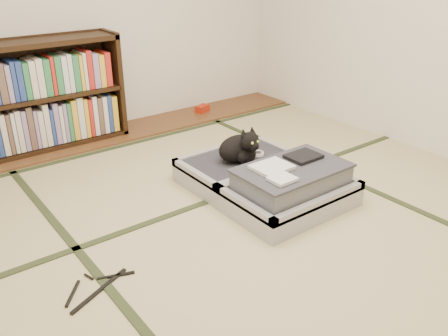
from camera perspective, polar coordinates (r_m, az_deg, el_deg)
floor at (r=3.06m, az=3.24°, el=-6.69°), size 4.50×4.50×0.00m
wood_strip at (r=4.61m, az=-13.05°, el=4.00°), size 4.00×0.50×0.02m
red_item at (r=5.09m, az=-2.61°, el=7.17°), size 0.17×0.13×0.07m
tatami_borders at (r=3.40m, az=-2.15°, el=-3.17°), size 4.00×4.50×0.01m
bookcase at (r=4.33m, az=-21.75°, el=7.72°), size 1.48×0.34×0.95m
suitcase at (r=3.36m, az=5.34°, el=-1.48°), size 0.84×1.12×0.33m
cat at (r=3.48m, az=2.03°, el=2.41°), size 0.37×0.37×0.30m
cable_coil at (r=3.64m, az=3.96°, el=1.74°), size 0.12×0.12×0.03m
hanger at (r=2.61m, az=-15.03°, el=-13.66°), size 0.40×0.26×0.01m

